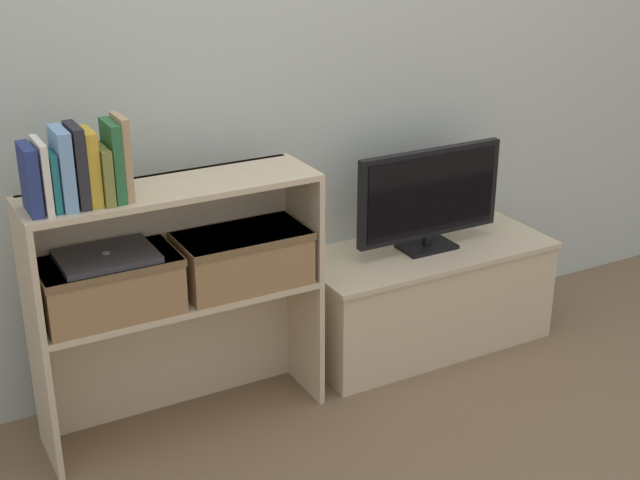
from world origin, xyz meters
name	(u,v)px	position (x,y,z in m)	size (l,w,h in m)	color
ground_plane	(338,399)	(0.00, 0.00, 0.00)	(16.00, 16.00, 0.00)	brown
wall_back	(278,55)	(0.00, 0.46, 1.20)	(10.00, 0.05, 2.40)	#B2BCB2
tv_stand	(424,296)	(0.52, 0.21, 0.21)	(1.03, 0.44, 0.43)	#CCB793
tv	(429,196)	(0.52, 0.21, 0.64)	(0.63, 0.14, 0.41)	black
bookshelf_lower_tier	(176,337)	(-0.54, 0.20, 0.31)	(0.97, 0.28, 0.49)	#CCB793
bookshelf_upper_tier	(168,220)	(-0.54, 0.20, 0.75)	(0.97, 0.28, 0.39)	#CCB793
book_navy	(30,179)	(-0.98, 0.10, 0.99)	(0.04, 0.14, 0.20)	navy
book_ivory	(42,176)	(-0.94, 0.10, 0.99)	(0.02, 0.15, 0.21)	silver
book_teal	(52,181)	(-0.92, 0.10, 0.97)	(0.02, 0.12, 0.18)	#1E7075
book_skyblue	(63,169)	(-0.88, 0.10, 1.01)	(0.04, 0.14, 0.24)	#709ECC
book_charcoal	(77,165)	(-0.84, 0.10, 1.01)	(0.03, 0.14, 0.25)	#232328
book_mustard	(89,167)	(-0.80, 0.10, 1.00)	(0.04, 0.13, 0.23)	gold
book_olive	(102,174)	(-0.77, 0.10, 0.97)	(0.03, 0.15, 0.17)	olive
book_forest	(113,161)	(-0.73, 0.10, 1.01)	(0.03, 0.14, 0.24)	#286638
book_tan	(122,157)	(-0.70, 0.10, 1.01)	(0.02, 0.13, 0.26)	tan
storage_basket_left	(109,284)	(-0.77, 0.13, 0.60)	(0.44, 0.25, 0.19)	#937047
storage_basket_right	(243,256)	(-0.31, 0.13, 0.60)	(0.44, 0.25, 0.19)	#937047
laptop	(106,256)	(-0.77, 0.13, 0.69)	(0.30, 0.23, 0.02)	#2D2D33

